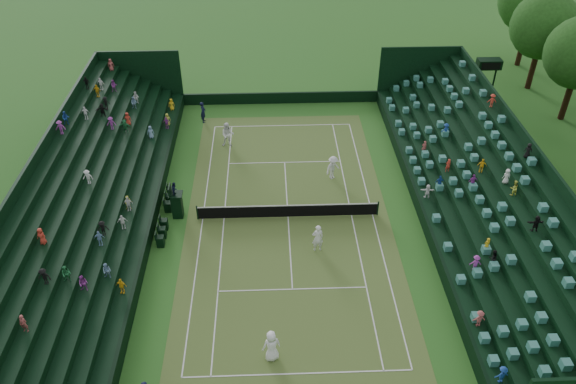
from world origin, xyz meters
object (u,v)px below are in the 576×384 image
at_px(tennis_net, 288,211).
at_px(player_near_west, 272,346).
at_px(umpire_chair, 176,202).
at_px(player_near_east, 318,238).
at_px(player_far_west, 228,135).
at_px(player_far_east, 333,168).

height_order(tennis_net, player_near_west, player_near_west).
bearing_deg(umpire_chair, tennis_net, -3.05).
xyz_separation_m(player_near_west, player_near_east, (2.84, 7.70, 0.02)).
xyz_separation_m(tennis_net, player_near_west, (-1.21, -10.92, 0.40)).
xyz_separation_m(player_near_west, player_far_west, (-3.05, 19.87, 0.06)).
height_order(tennis_net, umpire_chair, umpire_chair).
height_order(umpire_chair, player_far_west, umpire_chair).
relative_size(player_near_west, player_far_west, 0.94).
distance_m(umpire_chair, player_near_west, 12.74).
bearing_deg(player_near_east, player_far_west, -72.34).
relative_size(player_near_west, player_far_east, 1.04).
height_order(player_near_west, player_far_west, player_far_west).
bearing_deg(player_near_west, umpire_chair, -77.87).
distance_m(umpire_chair, player_far_east, 11.10).
xyz_separation_m(player_far_west, player_far_east, (7.56, -4.67, -0.09)).
bearing_deg(player_far_west, player_far_east, -29.37).
bearing_deg(player_far_east, player_far_west, 110.92).
xyz_separation_m(umpire_chair, player_near_west, (5.87, -11.30, -0.21)).
height_order(player_near_west, player_near_east, player_near_east).
height_order(player_near_east, player_far_west, player_far_west).
bearing_deg(tennis_net, player_near_west, -96.32).
xyz_separation_m(tennis_net, player_near_east, (1.63, -3.22, 0.42)).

